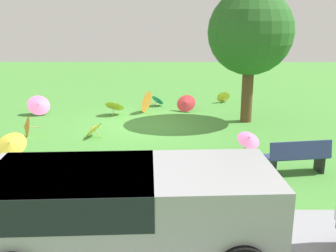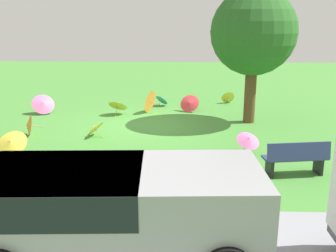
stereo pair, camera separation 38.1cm
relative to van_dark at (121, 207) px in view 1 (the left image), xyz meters
The scene contains 16 objects.
ground 8.15m from the van_dark, 88.85° to the right, with size 40.00×40.00×0.00m, color #478C38.
van_dark is the anchor object (origin of this frame).
park_bench 5.38m from the van_dark, 138.01° to the right, with size 1.66×0.73×0.90m.
shade_tree 9.72m from the van_dark, 112.59° to the right, with size 3.05×3.05×4.82m.
parasol_pink_0 5.98m from the van_dark, 120.81° to the right, with size 0.84×0.83×0.69m.
parasol_orange_0 10.11m from the van_dark, 88.50° to the right, with size 0.86×0.97×0.93m.
parasol_yellow_0 5.95m from the van_dark, 51.88° to the right, with size 0.90×0.80×0.75m.
parasol_yellow_1 9.77m from the van_dark, 81.53° to the right, with size 0.92×0.88×0.72m.
parasol_orange_1 7.77m from the van_dark, 59.38° to the right, with size 0.71×0.74×0.72m.
parasol_red_0 10.37m from the van_dark, 97.86° to the right, with size 0.92×0.85×0.72m.
parasol_yellow_2 6.90m from the van_dark, 75.26° to the right, with size 0.74×0.82×0.57m.
parasol_purple_0 3.50m from the van_dark, 91.05° to the right, with size 0.70×0.72×0.68m.
parasol_pink_1 10.61m from the van_dark, 65.07° to the right, with size 1.10×1.01×0.82m.
parasol_pink_2 4.08m from the van_dark, 53.40° to the right, with size 0.89×0.94×0.67m.
parasol_yellow_5 12.48m from the van_dark, 104.79° to the right, with size 0.64×0.56×0.58m.
parasol_teal_1 11.34m from the van_dark, 91.24° to the right, with size 0.77×0.77×0.55m.
Camera 1 is at (-0.97, 13.87, 3.89)m, focal length 42.41 mm.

